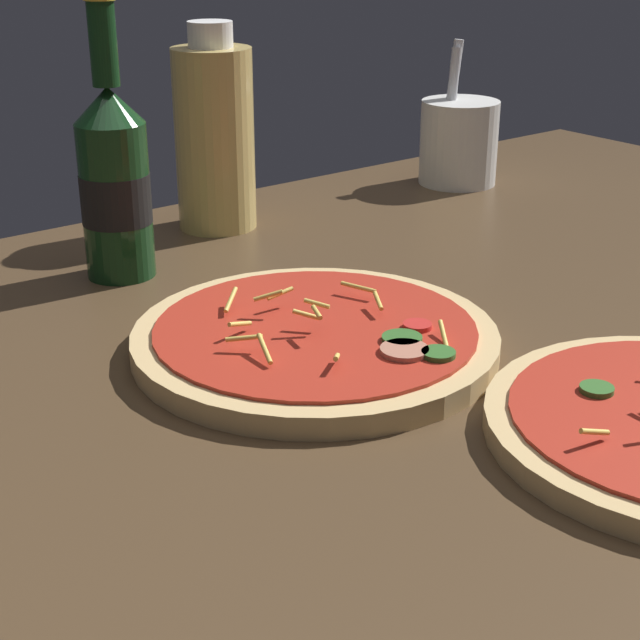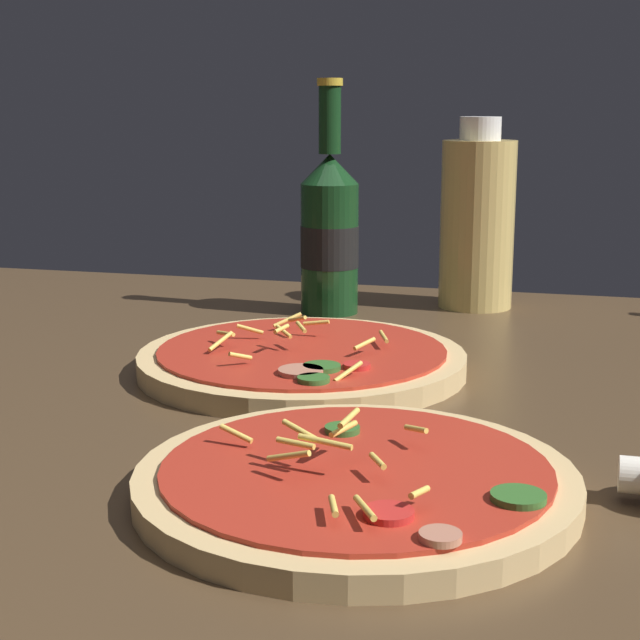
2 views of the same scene
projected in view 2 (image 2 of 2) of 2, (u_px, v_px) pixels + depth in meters
counter_slab at (304, 394)px, 82.95cm from camera, size 160.00×90.00×2.50cm
pizza_near at (356, 481)px, 58.03cm from camera, size 26.44×26.44×4.75cm
pizza_far at (302, 360)px, 85.07cm from camera, size 28.49×28.49×4.45cm
beer_bottle at (330, 231)px, 107.78cm from camera, size 6.44×6.44×25.51cm
oil_bottle at (477, 221)px, 110.78cm from camera, size 8.35×8.35×21.46cm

